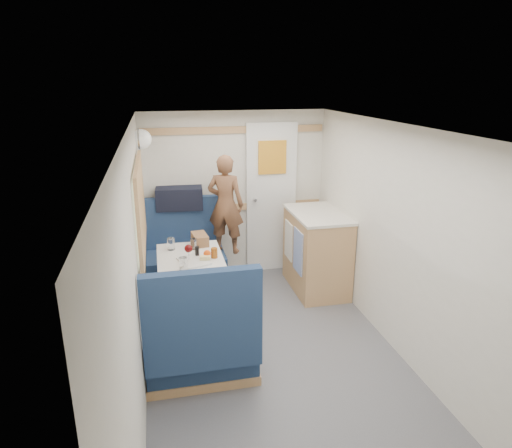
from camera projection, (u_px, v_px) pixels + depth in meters
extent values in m
plane|color=#515156|center=(283.00, 378.00, 3.75)|extent=(4.50, 4.50, 0.00)
plane|color=silver|center=(289.00, 132.00, 3.14)|extent=(4.50, 4.50, 0.00)
cube|color=silver|center=(235.00, 195.00, 5.54)|extent=(2.20, 0.02, 2.00)
cube|color=silver|center=(136.00, 279.00, 3.22)|extent=(0.02, 4.50, 2.00)
cube|color=silver|center=(417.00, 254.00, 3.67)|extent=(0.02, 4.50, 2.00)
cube|color=#B0834F|center=(235.00, 207.00, 5.57)|extent=(2.15, 0.02, 0.08)
cube|color=#B0834F|center=(234.00, 130.00, 5.28)|extent=(2.15, 0.02, 0.08)
cube|color=#B9C1A3|center=(140.00, 207.00, 4.08)|extent=(0.04, 1.30, 0.72)
cube|color=white|center=(271.00, 199.00, 5.62)|extent=(0.62, 0.04, 1.86)
cube|color=orange|center=(272.00, 157.00, 5.44)|extent=(0.34, 0.03, 0.40)
cylinder|color=silver|center=(255.00, 199.00, 5.53)|extent=(0.04, 0.10, 0.04)
cube|color=white|center=(191.00, 260.00, 4.34)|extent=(0.62, 0.92, 0.04)
cylinder|color=silver|center=(192.00, 294.00, 4.44)|extent=(0.08, 0.08, 0.66)
cylinder|color=silver|center=(194.00, 324.00, 4.54)|extent=(0.36, 0.36, 0.03)
cube|color=#162748|center=(187.00, 273.00, 5.22)|extent=(0.88, 0.50, 0.45)
cube|color=#162748|center=(183.00, 230.00, 5.35)|extent=(0.88, 0.10, 0.80)
cube|color=#B0834F|center=(187.00, 287.00, 5.28)|extent=(0.90, 0.52, 0.08)
cube|color=#162748|center=(201.00, 350.00, 3.74)|extent=(0.88, 0.50, 0.45)
cube|color=#162748|center=(203.00, 321.00, 3.35)|extent=(0.88, 0.10, 0.80)
cube|color=#B0834F|center=(202.00, 370.00, 3.79)|extent=(0.90, 0.52, 0.08)
cube|color=#B0834F|center=(182.00, 210.00, 5.32)|extent=(0.90, 0.14, 0.04)
sphere|color=white|center=(142.00, 139.00, 4.72)|extent=(0.20, 0.20, 0.20)
cube|color=#B0834F|center=(316.00, 252.00, 5.22)|extent=(0.54, 0.90, 0.90)
cube|color=silver|center=(318.00, 214.00, 5.09)|extent=(0.56, 0.92, 0.03)
cube|color=#5972B2|center=(298.00, 251.00, 4.97)|extent=(0.01, 0.30, 0.48)
cube|color=silver|center=(289.00, 240.00, 5.30)|extent=(0.01, 0.28, 0.44)
imported|color=brown|center=(226.00, 204.00, 5.07)|extent=(0.48, 0.41, 1.12)
cube|color=black|center=(179.00, 198.00, 5.27)|extent=(0.54, 0.29, 0.25)
cube|color=silver|center=(194.00, 261.00, 4.25)|extent=(0.32, 0.37, 0.02)
sphere|color=#DB5509|center=(207.00, 254.00, 4.30)|extent=(0.07, 0.07, 0.07)
cube|color=#D8D07D|center=(205.00, 258.00, 4.25)|extent=(0.10, 0.07, 0.03)
cylinder|color=white|center=(189.00, 261.00, 4.25)|extent=(0.06, 0.06, 0.01)
cylinder|color=white|center=(189.00, 256.00, 4.24)|extent=(0.01, 0.01, 0.10)
sphere|color=#4C0808|center=(188.00, 249.00, 4.21)|extent=(0.08, 0.08, 0.08)
cylinder|color=white|center=(183.00, 264.00, 4.04)|extent=(0.08, 0.08, 0.12)
cylinder|color=white|center=(171.00, 244.00, 4.53)|extent=(0.07, 0.07, 0.12)
cylinder|color=silver|center=(194.00, 244.00, 4.55)|extent=(0.07, 0.07, 0.11)
cylinder|color=#944D15|center=(214.00, 253.00, 4.33)|extent=(0.06, 0.06, 0.10)
cylinder|color=black|center=(197.00, 252.00, 4.35)|extent=(0.04, 0.04, 0.10)
cube|color=brown|center=(200.00, 239.00, 4.69)|extent=(0.17, 0.27, 0.11)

